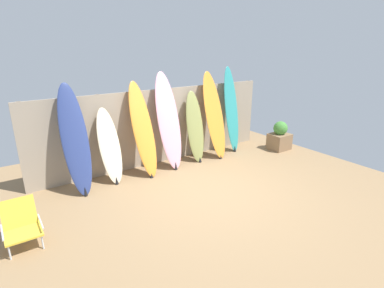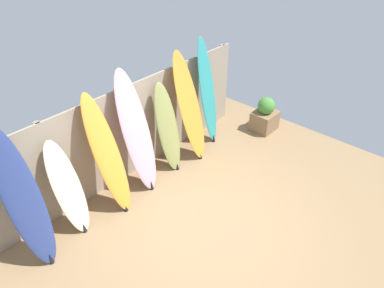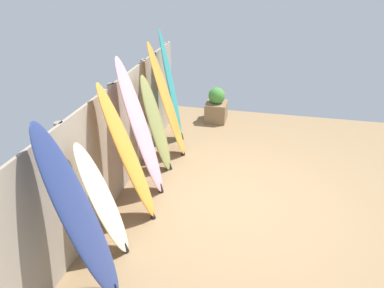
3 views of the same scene
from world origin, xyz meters
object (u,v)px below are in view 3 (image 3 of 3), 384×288
(surfboard_navy_0, at_px, (80,218))
(surfboard_pink_3, at_px, (141,130))
(planter_box, at_px, (216,106))
(surfboard_cream_1, at_px, (103,202))
(surfboard_orange_2, at_px, (128,155))
(surfboard_olive_4, at_px, (156,125))
(surfboard_teal_6, at_px, (171,88))
(surfboard_orange_5, at_px, (167,102))

(surfboard_navy_0, height_order, surfboard_pink_3, surfboard_pink_3)
(planter_box, bearing_deg, surfboard_pink_3, 167.88)
(surfboard_cream_1, height_order, surfboard_orange_2, surfboard_orange_2)
(surfboard_pink_3, bearing_deg, surfboard_olive_4, -0.15)
(surfboard_cream_1, xyz_separation_m, surfboard_pink_3, (1.42, -0.00, 0.34))
(surfboard_orange_2, relative_size, surfboard_teal_6, 0.91)
(surfboard_cream_1, xyz_separation_m, surfboard_orange_5, (2.73, -0.05, 0.31))
(surfboard_orange_2, xyz_separation_m, surfboard_teal_6, (2.65, 0.12, 0.09))
(surfboard_orange_2, bearing_deg, surfboard_olive_4, 2.05)
(surfboard_navy_0, bearing_deg, surfboard_olive_4, 1.48)
(surfboard_orange_2, height_order, planter_box, surfboard_orange_2)
(surfboard_orange_2, relative_size, surfboard_orange_5, 0.95)
(surfboard_olive_4, xyz_separation_m, planter_box, (2.39, -0.67, -0.51))
(surfboard_orange_2, bearing_deg, surfboard_orange_5, 0.33)
(surfboard_navy_0, distance_m, surfboard_olive_4, 2.85)
(surfboard_orange_2, bearing_deg, surfboard_navy_0, -179.08)
(surfboard_pink_3, bearing_deg, surfboard_navy_0, -177.95)
(surfboard_pink_3, height_order, surfboard_teal_6, surfboard_teal_6)
(surfboard_orange_2, relative_size, planter_box, 2.60)
(surfboard_orange_5, bearing_deg, surfboard_teal_6, 8.95)
(surfboard_orange_2, height_order, surfboard_olive_4, surfboard_orange_2)
(surfboard_orange_5, xyz_separation_m, surfboard_teal_6, (0.67, 0.10, 0.04))
(surfboard_pink_3, xyz_separation_m, planter_box, (3.14, -0.67, -0.75))
(surfboard_olive_4, relative_size, surfboard_teal_6, 0.77)
(surfboard_orange_2, xyz_separation_m, planter_box, (3.81, -0.62, -0.68))
(surfboard_olive_4, xyz_separation_m, surfboard_orange_5, (0.57, -0.04, 0.22))
(surfboard_orange_5, relative_size, planter_box, 2.73)
(surfboard_cream_1, height_order, surfboard_orange_5, surfboard_orange_5)
(surfboard_navy_0, distance_m, planter_box, 5.32)
(surfboard_olive_4, height_order, surfboard_teal_6, surfboard_teal_6)
(surfboard_cream_1, height_order, surfboard_teal_6, surfboard_teal_6)
(planter_box, bearing_deg, surfboard_cream_1, 171.53)
(surfboard_pink_3, relative_size, surfboard_teal_6, 0.99)
(surfboard_orange_2, distance_m, planter_box, 3.92)
(surfboard_navy_0, bearing_deg, surfboard_orange_5, 0.57)
(surfboard_pink_3, bearing_deg, surfboard_teal_6, 1.84)
(surfboard_cream_1, relative_size, surfboard_orange_5, 0.72)
(surfboard_navy_0, relative_size, surfboard_cream_1, 1.36)
(surfboard_pink_3, distance_m, surfboard_olive_4, 0.78)
(planter_box, bearing_deg, surfboard_olive_4, 164.33)
(surfboard_orange_2, height_order, surfboard_teal_6, surfboard_teal_6)
(planter_box, bearing_deg, surfboard_navy_0, 173.49)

